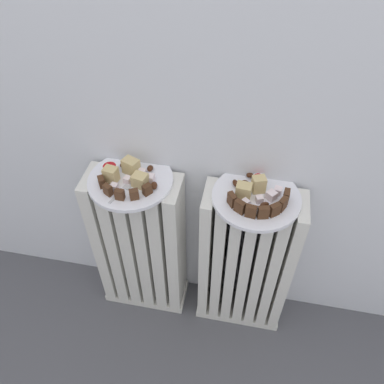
% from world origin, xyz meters
% --- Properties ---
extents(ground_plane, '(6.00, 6.00, 0.00)m').
position_xyz_m(ground_plane, '(0.00, 0.00, 0.00)').
color(ground_plane, '#4C4C51').
extents(radiator_left, '(0.32, 0.14, 0.64)m').
position_xyz_m(radiator_left, '(-0.19, 0.28, 0.31)').
color(radiator_left, silver).
rests_on(radiator_left, ground_plane).
extents(radiator_right, '(0.32, 0.14, 0.64)m').
position_xyz_m(radiator_right, '(0.19, 0.28, 0.31)').
color(radiator_right, silver).
rests_on(radiator_right, ground_plane).
extents(plate_left, '(0.26, 0.26, 0.01)m').
position_xyz_m(plate_left, '(-0.19, 0.28, 0.64)').
color(plate_left, white).
rests_on(plate_left, radiator_left).
extents(plate_right, '(0.26, 0.26, 0.01)m').
position_xyz_m(plate_right, '(0.19, 0.28, 0.64)').
color(plate_right, white).
rests_on(plate_right, radiator_right).
extents(dark_cake_slice_left_0, '(0.03, 0.03, 0.03)m').
position_xyz_m(dark_cake_slice_left_0, '(-0.26, 0.24, 0.67)').
color(dark_cake_slice_left_0, '#472B19').
rests_on(dark_cake_slice_left_0, plate_left).
extents(dark_cake_slice_left_1, '(0.03, 0.03, 0.03)m').
position_xyz_m(dark_cake_slice_left_1, '(-0.23, 0.21, 0.67)').
color(dark_cake_slice_left_1, '#472B19').
rests_on(dark_cake_slice_left_1, plate_left).
extents(dark_cake_slice_left_2, '(0.03, 0.02, 0.03)m').
position_xyz_m(dark_cake_slice_left_2, '(-0.19, 0.20, 0.67)').
color(dark_cake_slice_left_2, '#472B19').
rests_on(dark_cake_slice_left_2, plate_left).
extents(dark_cake_slice_left_3, '(0.03, 0.03, 0.03)m').
position_xyz_m(dark_cake_slice_left_3, '(-0.15, 0.20, 0.67)').
color(dark_cake_slice_left_3, '#472B19').
rests_on(dark_cake_slice_left_3, plate_left).
extents(dark_cake_slice_left_4, '(0.03, 0.03, 0.03)m').
position_xyz_m(dark_cake_slice_left_4, '(-0.12, 0.23, 0.67)').
color(dark_cake_slice_left_4, '#472B19').
rests_on(dark_cake_slice_left_4, plate_left).
extents(marble_cake_slice_left_0, '(0.04, 0.04, 0.05)m').
position_xyz_m(marble_cake_slice_left_0, '(-0.24, 0.26, 0.67)').
color(marble_cake_slice_left_0, tan).
rests_on(marble_cake_slice_left_0, plate_left).
extents(marble_cake_slice_left_1, '(0.06, 0.05, 0.05)m').
position_xyz_m(marble_cake_slice_left_1, '(-0.19, 0.31, 0.67)').
color(marble_cake_slice_left_1, tan).
rests_on(marble_cake_slice_left_1, plate_left).
extents(marble_cake_slice_left_2, '(0.05, 0.05, 0.04)m').
position_xyz_m(marble_cake_slice_left_2, '(-0.15, 0.26, 0.67)').
color(marble_cake_slice_left_2, tan).
rests_on(marble_cake_slice_left_2, plate_left).
extents(turkish_delight_left_0, '(0.02, 0.02, 0.02)m').
position_xyz_m(turkish_delight_left_0, '(-0.13, 0.28, 0.66)').
color(turkish_delight_left_0, white).
rests_on(turkish_delight_left_0, plate_left).
extents(turkish_delight_left_1, '(0.02, 0.02, 0.02)m').
position_xyz_m(turkish_delight_left_1, '(-0.19, 0.26, 0.66)').
color(turkish_delight_left_1, white).
rests_on(turkish_delight_left_1, plate_left).
extents(turkish_delight_left_2, '(0.02, 0.02, 0.02)m').
position_xyz_m(turkish_delight_left_2, '(-0.16, 0.30, 0.66)').
color(turkish_delight_left_2, white).
rests_on(turkish_delight_left_2, plate_left).
extents(turkish_delight_left_3, '(0.02, 0.02, 0.02)m').
position_xyz_m(turkish_delight_left_3, '(-0.22, 0.23, 0.66)').
color(turkish_delight_left_3, white).
rests_on(turkish_delight_left_3, plate_left).
extents(medjool_date_left_0, '(0.03, 0.02, 0.01)m').
position_xyz_m(medjool_date_left_0, '(-0.22, 0.33, 0.66)').
color(medjool_date_left_0, '#3D1E0F').
rests_on(medjool_date_left_0, plate_left).
extents(medjool_date_left_1, '(0.02, 0.03, 0.02)m').
position_xyz_m(medjool_date_left_1, '(-0.11, 0.26, 0.66)').
color(medjool_date_left_1, '#3D1E0F').
rests_on(medjool_date_left_1, plate_left).
extents(medjool_date_left_2, '(0.02, 0.03, 0.02)m').
position_xyz_m(medjool_date_left_2, '(-0.14, 0.33, 0.66)').
color(medjool_date_left_2, '#3D1E0F').
rests_on(medjool_date_left_2, plate_left).
extents(jam_bowl_left, '(0.05, 0.05, 0.03)m').
position_xyz_m(jam_bowl_left, '(-0.26, 0.30, 0.67)').
color(jam_bowl_left, white).
rests_on(jam_bowl_left, plate_left).
extents(dark_cake_slice_right_0, '(0.03, 0.03, 0.04)m').
position_xyz_m(dark_cake_slice_right_0, '(0.12, 0.23, 0.67)').
color(dark_cake_slice_right_0, '#472B19').
rests_on(dark_cake_slice_right_0, plate_right).
extents(dark_cake_slice_right_1, '(0.03, 0.03, 0.04)m').
position_xyz_m(dark_cake_slice_right_1, '(0.15, 0.21, 0.67)').
color(dark_cake_slice_right_1, '#472B19').
rests_on(dark_cake_slice_right_1, plate_right).
extents(dark_cake_slice_right_2, '(0.03, 0.02, 0.04)m').
position_xyz_m(dark_cake_slice_right_2, '(0.18, 0.20, 0.67)').
color(dark_cake_slice_right_2, '#472B19').
rests_on(dark_cake_slice_right_2, plate_right).
extents(dark_cake_slice_right_3, '(0.03, 0.02, 0.04)m').
position_xyz_m(dark_cake_slice_right_3, '(0.21, 0.20, 0.67)').
color(dark_cake_slice_right_3, '#472B19').
rests_on(dark_cake_slice_right_3, plate_right).
extents(dark_cake_slice_right_4, '(0.03, 0.03, 0.04)m').
position_xyz_m(dark_cake_slice_right_4, '(0.24, 0.22, 0.67)').
color(dark_cake_slice_right_4, '#472B19').
rests_on(dark_cake_slice_right_4, plate_right).
extents(dark_cake_slice_right_5, '(0.03, 0.03, 0.04)m').
position_xyz_m(dark_cake_slice_right_5, '(0.26, 0.24, 0.67)').
color(dark_cake_slice_right_5, '#472B19').
rests_on(dark_cake_slice_right_5, plate_right).
extents(dark_cake_slice_right_6, '(0.02, 0.03, 0.04)m').
position_xyz_m(dark_cake_slice_right_6, '(0.27, 0.27, 0.67)').
color(dark_cake_slice_right_6, '#472B19').
rests_on(dark_cake_slice_right_6, plate_right).
extents(marble_cake_slice_right_0, '(0.04, 0.04, 0.05)m').
position_xyz_m(marble_cake_slice_right_0, '(0.19, 0.30, 0.68)').
color(marble_cake_slice_right_0, tan).
rests_on(marble_cake_slice_right_0, plate_right).
extents(marble_cake_slice_right_1, '(0.05, 0.04, 0.04)m').
position_xyz_m(marble_cake_slice_right_1, '(0.15, 0.27, 0.67)').
color(marble_cake_slice_right_1, tan).
rests_on(marble_cake_slice_right_1, plate_right).
extents(turkish_delight_right_0, '(0.04, 0.04, 0.03)m').
position_xyz_m(turkish_delight_right_0, '(0.23, 0.28, 0.66)').
color(turkish_delight_right_0, white).
rests_on(turkish_delight_right_0, plate_right).
extents(turkish_delight_right_1, '(0.03, 0.03, 0.02)m').
position_xyz_m(turkish_delight_right_1, '(0.16, 0.24, 0.66)').
color(turkish_delight_right_1, white).
rests_on(turkish_delight_right_1, plate_right).
extents(turkish_delight_right_2, '(0.02, 0.02, 0.02)m').
position_xyz_m(turkish_delight_right_2, '(0.20, 0.26, 0.66)').
color(turkish_delight_right_2, white).
rests_on(turkish_delight_right_2, plate_right).
extents(turkish_delight_right_3, '(0.02, 0.02, 0.02)m').
position_xyz_m(turkish_delight_right_3, '(0.25, 0.30, 0.66)').
color(turkish_delight_right_3, white).
rests_on(turkish_delight_right_3, plate_right).
extents(medjool_date_right_0, '(0.03, 0.03, 0.01)m').
position_xyz_m(medjool_date_right_0, '(0.16, 0.36, 0.66)').
color(medjool_date_right_0, '#3D1E0F').
rests_on(medjool_date_right_0, plate_right).
extents(medjool_date_right_1, '(0.03, 0.03, 0.02)m').
position_xyz_m(medjool_date_right_1, '(0.15, 0.32, 0.66)').
color(medjool_date_right_1, '#3D1E0F').
rests_on(medjool_date_right_1, plate_right).
extents(medjool_date_right_2, '(0.03, 0.03, 0.02)m').
position_xyz_m(medjool_date_right_2, '(0.12, 0.31, 0.66)').
color(medjool_date_right_2, '#3D1E0F').
rests_on(medjool_date_right_2, plate_right).
extents(medjool_date_right_3, '(0.03, 0.03, 0.02)m').
position_xyz_m(medjool_date_right_3, '(0.21, 0.24, 0.66)').
color(medjool_date_right_3, '#3D1E0F').
rests_on(medjool_date_right_3, plate_right).
extents(jam_bowl_right, '(0.04, 0.04, 0.02)m').
position_xyz_m(jam_bowl_right, '(0.19, 0.34, 0.66)').
color(jam_bowl_right, white).
rests_on(jam_bowl_right, plate_right).
extents(fork, '(0.05, 0.09, 0.00)m').
position_xyz_m(fork, '(-0.20, 0.22, 0.65)').
color(fork, '#B7B7BC').
rests_on(fork, plate_left).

